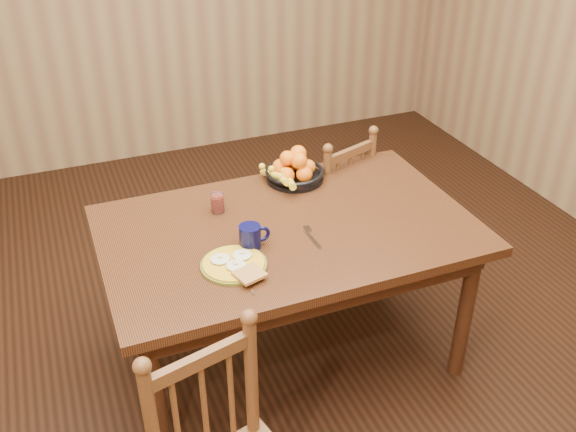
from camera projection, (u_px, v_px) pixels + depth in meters
name	position (u px, v px, depth m)	size (l,w,h in m)	color
room	(288.00, 94.00, 2.46)	(4.52, 5.02, 2.72)	black
dining_table	(288.00, 242.00, 2.82)	(1.60, 1.00, 0.75)	black
chair_far	(329.00, 207.00, 3.54)	(0.51, 0.50, 0.89)	#4C2C17
breakfast_plate	(235.00, 264.00, 2.51)	(0.26, 0.30, 0.04)	#59601E
fork	(311.00, 236.00, 2.70)	(0.03, 0.18, 0.00)	silver
spoon	(243.00, 278.00, 2.45)	(0.04, 0.16, 0.01)	silver
coffee_mug	(251.00, 236.00, 2.61)	(0.13, 0.09, 0.10)	black
juice_glass	(218.00, 203.00, 2.86)	(0.06, 0.06, 0.09)	silver
fruit_bowl	(294.00, 170.00, 3.10)	(0.32, 0.32, 0.17)	black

